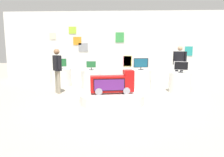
# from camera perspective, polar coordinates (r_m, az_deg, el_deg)

# --- Properties ---
(ground_plane) EXTENTS (30.00, 30.00, 0.00)m
(ground_plane) POSITION_cam_1_polar(r_m,az_deg,el_deg) (6.16, 0.56, -6.46)
(ground_plane) COLOR #A8A091
(back_wall_display) EXTENTS (11.39, 0.13, 3.37)m
(back_wall_display) POSITION_cam_1_polar(r_m,az_deg,el_deg) (10.40, 1.43, 9.04)
(back_wall_display) COLOR silver
(back_wall_display) RESTS_ON ground
(main_display_pedestal) EXTENTS (1.87, 1.87, 0.28)m
(main_display_pedestal) POSITION_cam_1_polar(r_m,az_deg,el_deg) (6.04, -0.02, -5.41)
(main_display_pedestal) COLOR silver
(main_display_pedestal) RESTS_ON ground
(novelty_firetruck_tv) EXTENTS (1.29, 0.59, 0.67)m
(novelty_firetruck_tv) POSITION_cam_1_polar(r_m,az_deg,el_deg) (5.95, 0.23, -1.48)
(novelty_firetruck_tv) COLOR gray
(novelty_firetruck_tv) RESTS_ON main_display_pedestal
(display_pedestal_left_rear) EXTENTS (0.80, 0.80, 0.71)m
(display_pedestal_left_rear) POSITION_cam_1_polar(r_m,az_deg,el_deg) (8.26, -5.71, -0.12)
(display_pedestal_left_rear) COLOR silver
(display_pedestal_left_rear) RESTS_ON ground
(tv_on_left_rear) EXTENTS (0.40, 0.20, 0.36)m
(tv_on_left_rear) POSITION_cam_1_polar(r_m,az_deg,el_deg) (8.19, -5.77, 3.72)
(tv_on_left_rear) COLOR black
(tv_on_left_rear) RESTS_ON display_pedestal_left_rear
(display_pedestal_center_rear) EXTENTS (0.76, 0.76, 0.71)m
(display_pedestal_center_rear) POSITION_cam_1_polar(r_m,az_deg,el_deg) (7.81, 18.33, -1.01)
(display_pedestal_center_rear) COLOR silver
(display_pedestal_center_rear) RESTS_ON ground
(tv_on_center_rear) EXTENTS (0.48, 0.20, 0.40)m
(tv_on_center_rear) POSITION_cam_1_polar(r_m,az_deg,el_deg) (7.73, 18.55, 3.25)
(tv_on_center_rear) COLOR black
(tv_on_center_rear) RESTS_ON display_pedestal_center_rear
(display_pedestal_right_rear) EXTENTS (0.85, 0.85, 0.71)m
(display_pedestal_right_rear) POSITION_cam_1_polar(r_m,az_deg,el_deg) (8.35, 7.94, -0.06)
(display_pedestal_right_rear) COLOR silver
(display_pedestal_right_rear) RESTS_ON ground
(tv_on_right_rear) EXTENTS (0.59, 0.22, 0.47)m
(tv_on_right_rear) POSITION_cam_1_polar(r_m,az_deg,el_deg) (8.28, 8.03, 4.16)
(tv_on_right_rear) COLOR black
(tv_on_right_rear) RESTS_ON display_pedestal_right_rear
(display_pedestal_far_right) EXTENTS (0.85, 0.85, 0.71)m
(display_pedestal_far_right) POSITION_cam_1_polar(r_m,az_deg,el_deg) (8.94, -13.99, 0.34)
(display_pedestal_far_right) COLOR silver
(display_pedestal_far_right) RESTS_ON ground
(tv_on_far_right) EXTENTS (0.55, 0.19, 0.44)m
(tv_on_far_right) POSITION_cam_1_polar(r_m,az_deg,el_deg) (8.88, -14.14, 4.19)
(tv_on_far_right) COLOR black
(tv_on_far_right) RESTS_ON display_pedestal_far_right
(shopper_browsing_near_truck) EXTENTS (0.48, 0.38, 1.67)m
(shopper_browsing_near_truck) POSITION_cam_1_polar(r_m,az_deg,el_deg) (8.97, 18.22, 4.17)
(shopper_browsing_near_truck) COLOR black
(shopper_browsing_near_truck) RESTS_ON ground
(shopper_browsing_rear) EXTENTS (0.38, 0.47, 1.56)m
(shopper_browsing_rear) POSITION_cam_1_polar(r_m,az_deg,el_deg) (7.41, -14.95, 2.95)
(shopper_browsing_rear) COLOR gray
(shopper_browsing_rear) RESTS_ON ground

